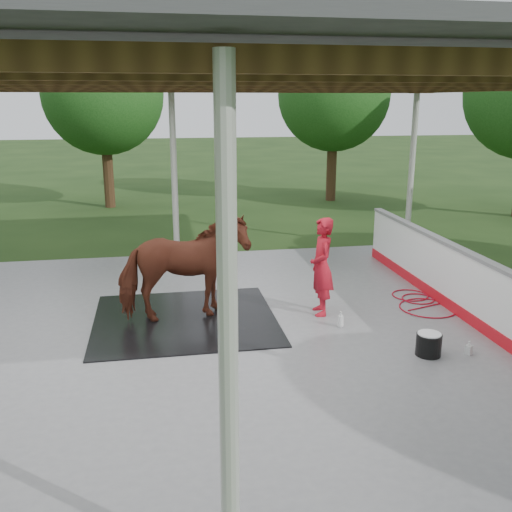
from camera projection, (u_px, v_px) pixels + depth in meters
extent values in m
plane|color=#1E3814|center=(191.00, 340.00, 8.87)|extent=(100.00, 100.00, 0.00)
cube|color=slate|center=(191.00, 338.00, 8.87)|extent=(12.00, 10.00, 0.05)
cylinder|color=beige|center=(228.00, 346.00, 3.89)|extent=(0.14, 0.14, 3.85)
cylinder|color=beige|center=(174.00, 175.00, 12.82)|extent=(0.14, 0.14, 3.85)
cylinder|color=beige|center=(412.00, 170.00, 13.78)|extent=(0.14, 0.14, 3.85)
cube|color=brown|center=(220.00, 59.00, 3.59)|extent=(12.00, 0.10, 0.18)
cube|color=brown|center=(200.00, 71.00, 5.01)|extent=(12.00, 0.10, 0.18)
cube|color=brown|center=(189.00, 77.00, 6.44)|extent=(12.00, 0.10, 0.18)
cube|color=brown|center=(182.00, 81.00, 7.86)|extent=(12.00, 0.10, 0.18)
cube|color=brown|center=(178.00, 84.00, 9.28)|extent=(12.00, 0.10, 0.18)
cube|color=brown|center=(174.00, 87.00, 10.71)|extent=(12.00, 0.10, 0.18)
cube|color=brown|center=(171.00, 88.00, 12.13)|extent=(12.00, 0.10, 0.18)
cube|color=#38383A|center=(182.00, 66.00, 7.81)|extent=(12.60, 10.60, 0.10)
cube|color=red|center=(464.00, 312.00, 9.61)|extent=(0.14, 8.00, 0.20)
cube|color=white|center=(467.00, 284.00, 9.48)|extent=(0.12, 8.00, 1.00)
cube|color=slate|center=(470.00, 254.00, 9.35)|extent=(0.16, 8.00, 0.06)
cylinder|color=#382314|center=(108.00, 176.00, 19.64)|extent=(0.36, 0.36, 2.20)
sphere|color=#194714|center=(103.00, 94.00, 18.93)|extent=(4.00, 4.00, 4.00)
cylinder|color=#382314|center=(331.00, 171.00, 21.00)|extent=(0.36, 0.36, 2.20)
sphere|color=#194714|center=(334.00, 95.00, 20.29)|extent=(4.00, 4.00, 4.00)
cube|color=black|center=(185.00, 319.00, 9.53)|extent=(3.00, 2.81, 0.02)
imported|color=maroon|center=(183.00, 268.00, 9.30)|extent=(2.19, 1.23, 1.75)
imported|color=red|center=(322.00, 267.00, 9.62)|extent=(0.44, 0.63, 1.68)
cylinder|color=black|center=(429.00, 345.00, 8.18)|extent=(0.36, 0.36, 0.32)
cylinder|color=white|center=(430.00, 334.00, 8.14)|extent=(0.33, 0.33, 0.03)
imported|color=silver|center=(341.00, 319.00, 9.21)|extent=(0.11, 0.11, 0.27)
imported|color=#338CD8|center=(469.00, 348.00, 8.23)|extent=(0.13, 0.13, 0.20)
torus|color=#A40B1E|center=(428.00, 308.00, 10.05)|extent=(1.00, 1.00, 0.02)
torus|color=#A40B1E|center=(410.00, 295.00, 10.71)|extent=(0.67, 0.67, 0.02)
torus|color=#A40B1E|center=(418.00, 299.00, 10.52)|extent=(0.59, 0.59, 0.02)
cylinder|color=#A40B1E|center=(434.00, 305.00, 10.20)|extent=(1.17, 0.40, 0.02)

